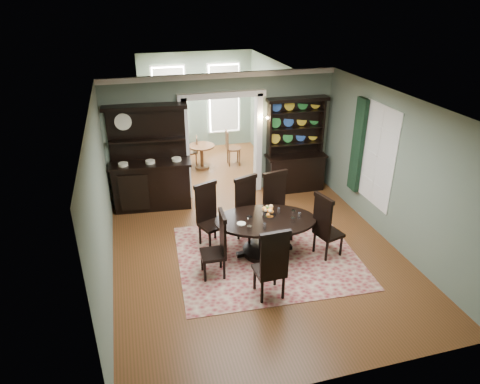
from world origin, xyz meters
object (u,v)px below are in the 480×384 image
object	(u,v)px
parlor_table	(202,153)
sideboard	(151,173)
welsh_dresser	(295,157)
dining_table	(265,230)

from	to	relation	value
parlor_table	sideboard	bearing A→B (deg)	-127.77
welsh_dresser	parlor_table	xyz separation A→B (m)	(-2.04, 1.97, -0.41)
dining_table	welsh_dresser	world-z (taller)	welsh_dresser
dining_table	sideboard	bearing A→B (deg)	136.08
parlor_table	welsh_dresser	bearing A→B (deg)	-44.12
dining_table	parlor_table	distance (m)	4.64
dining_table	welsh_dresser	xyz separation A→B (m)	(1.66, 2.65, 0.32)
dining_table	sideboard	world-z (taller)	sideboard
welsh_dresser	parlor_table	size ratio (longest dim) A/B	3.18
sideboard	welsh_dresser	xyz separation A→B (m)	(3.58, 0.03, 0.01)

